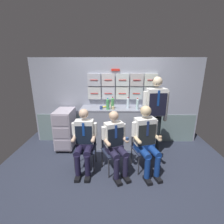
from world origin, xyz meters
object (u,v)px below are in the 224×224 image
object	(u,v)px
folding_chair_by_counter	(142,143)
crew_member_standing	(155,110)
service_trolley	(65,128)
crew_member_right	(116,141)
coffee_cup_white	(113,108)
snack_banana	(105,107)
crew_member_left	(84,139)
water_bottle_blue_cap	(108,104)
crew_member_by_counter	(146,137)
folding_chair_left	(86,142)
folding_chair_right	(112,145)

from	to	relation	value
folding_chair_by_counter	crew_member_standing	distance (m)	0.75
service_trolley	crew_member_right	distance (m)	1.53
coffee_cup_white	snack_banana	size ratio (longest dim) A/B	0.40
crew_member_standing	folding_chair_by_counter	bearing A→B (deg)	-129.04
crew_member_left	water_bottle_blue_cap	world-z (taller)	water_bottle_blue_cap
crew_member_by_counter	snack_banana	xyz separation A→B (m)	(-0.82, 1.00, 0.31)
crew_member_standing	water_bottle_blue_cap	distance (m)	1.06
crew_member_by_counter	snack_banana	distance (m)	1.33
folding_chair_left	crew_member_right	xyz separation A→B (m)	(0.59, -0.24, 0.15)
crew_member_right	snack_banana	size ratio (longest dim) A/B	6.97
crew_member_standing	snack_banana	bearing A→B (deg)	156.60
folding_chair_left	snack_banana	xyz separation A→B (m)	(0.34, 0.83, 0.52)
snack_banana	water_bottle_blue_cap	bearing A→B (deg)	-67.17
folding_chair_left	crew_member_right	world-z (taller)	crew_member_right
service_trolley	folding_chair_by_counter	size ratio (longest dim) A/B	1.17
crew_member_by_counter	water_bottle_blue_cap	xyz separation A→B (m)	(-0.75, 0.83, 0.42)
folding_chair_left	folding_chair_by_counter	distance (m)	1.12
folding_chair_left	crew_member_right	bearing A→B (deg)	-21.96
crew_member_by_counter	coffee_cup_white	bearing A→B (deg)	127.01
folding_chair_left	snack_banana	world-z (taller)	snack_banana
service_trolley	crew_member_standing	bearing A→B (deg)	-9.14
service_trolley	folding_chair_right	distance (m)	1.39
crew_member_left	crew_member_by_counter	world-z (taller)	crew_member_by_counter
folding_chair_right	crew_member_right	world-z (taller)	crew_member_right
crew_member_right	crew_member_left	bearing A→B (deg)	172.58
folding_chair_left	crew_member_by_counter	bearing A→B (deg)	-7.96
crew_member_by_counter	folding_chair_by_counter	bearing A→B (deg)	106.05
folding_chair_by_counter	crew_member_by_counter	size ratio (longest dim) A/B	0.64
coffee_cup_white	water_bottle_blue_cap	bearing A→B (deg)	-178.33
service_trolley	folding_chair_by_counter	xyz separation A→B (m)	(1.73, -0.71, -0.01)
water_bottle_blue_cap	coffee_cup_white	xyz separation A→B (m)	(0.12, 0.00, -0.09)
folding_chair_by_counter	crew_member_by_counter	xyz separation A→B (m)	(0.04, -0.15, 0.21)
crew_member_standing	service_trolley	bearing A→B (deg)	170.86
crew_member_left	service_trolley	bearing A→B (deg)	125.77
crew_member_right	service_trolley	bearing A→B (deg)	142.33
crew_member_left	coffee_cup_white	distance (m)	1.06
folding_chair_right	snack_banana	distance (m)	1.07
crew_member_left	coffee_cup_white	xyz separation A→B (m)	(0.54, 0.83, 0.37)
folding_chair_left	coffee_cup_white	world-z (taller)	coffee_cup_white
folding_chair_left	crew_member_standing	xyz separation A→B (m)	(1.42, 0.37, 0.57)
folding_chair_by_counter	coffee_cup_white	distance (m)	1.04
crew_member_right	snack_banana	bearing A→B (deg)	103.06
folding_chair_by_counter	water_bottle_blue_cap	world-z (taller)	water_bottle_blue_cap
crew_member_right	coffee_cup_white	bearing A→B (deg)	93.54
crew_member_standing	coffee_cup_white	size ratio (longest dim) A/B	25.44
water_bottle_blue_cap	coffee_cup_white	bearing A→B (deg)	1.67
crew_member_standing	folding_chair_right	bearing A→B (deg)	-153.14
water_bottle_blue_cap	folding_chair_by_counter	bearing A→B (deg)	-43.85
service_trolley	snack_banana	world-z (taller)	snack_banana
crew_member_right	water_bottle_blue_cap	xyz separation A→B (m)	(-0.18, 0.90, 0.48)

